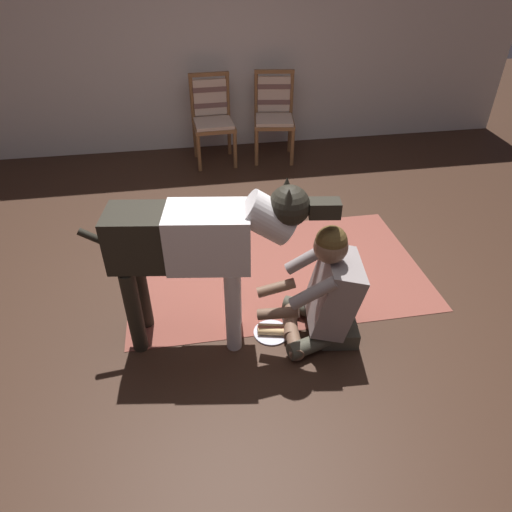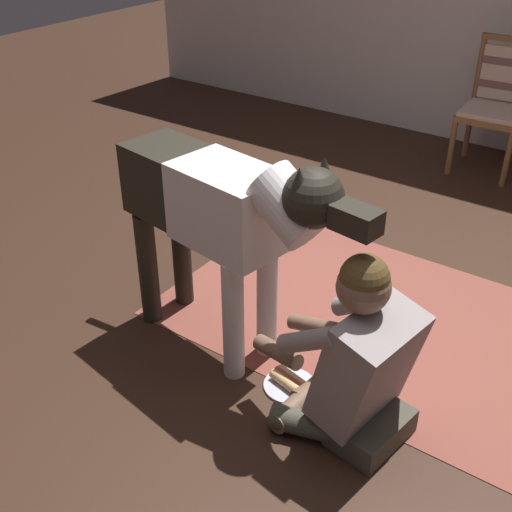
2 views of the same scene
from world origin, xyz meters
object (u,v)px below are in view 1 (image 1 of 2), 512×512
(dining_chair_right_of_pair, at_px, (274,111))
(person_sitting_on_floor, at_px, (326,294))
(large_dog, at_px, (200,243))
(hot_dog_on_plate, at_px, (271,331))
(dining_chair_left_of_pair, at_px, (212,115))

(dining_chair_right_of_pair, xyz_separation_m, person_sitting_on_floor, (-0.28, -3.07, -0.19))
(large_dog, xyz_separation_m, hot_dog_on_plate, (0.43, -0.07, -0.73))
(dining_chair_left_of_pair, relative_size, hot_dog_on_plate, 4.03)
(large_dog, bearing_deg, dining_chair_left_of_pair, 83.64)
(hot_dog_on_plate, bearing_deg, person_sitting_on_floor, -8.70)
(person_sitting_on_floor, xyz_separation_m, large_dog, (-0.77, 0.12, 0.40))
(person_sitting_on_floor, height_order, large_dog, large_dog)
(dining_chair_right_of_pair, relative_size, hot_dog_on_plate, 4.03)
(person_sitting_on_floor, relative_size, large_dog, 0.56)
(dining_chair_left_of_pair, distance_m, large_dog, 2.98)
(person_sitting_on_floor, relative_size, hot_dog_on_plate, 3.50)
(dining_chair_left_of_pair, xyz_separation_m, dining_chair_right_of_pair, (0.73, -0.00, 0.00))
(dining_chair_right_of_pair, relative_size, large_dog, 0.65)
(dining_chair_left_of_pair, relative_size, person_sitting_on_floor, 1.15)
(person_sitting_on_floor, bearing_deg, large_dog, 171.30)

